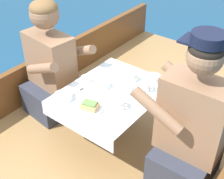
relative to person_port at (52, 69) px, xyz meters
name	(u,v)px	position (x,y,z in m)	size (l,w,h in m)	color
ground_plane	(118,159)	(0.61, 0.10, -0.73)	(60.00, 60.00, 0.00)	navy
boat_deck	(119,145)	(0.61, 0.10, -0.57)	(1.86, 3.46, 0.33)	#A87F4C
gunwale_port	(40,75)	(-0.29, 0.10, -0.22)	(0.06, 3.46, 0.36)	brown
cockpit_table	(112,97)	(0.61, 0.01, -0.01)	(0.61, 0.76, 0.44)	#B2B2B7
person_port	(52,69)	(0.00, 0.00, 0.00)	(0.55, 0.48, 0.97)	#333847
person_starboard	(190,129)	(1.21, 0.01, 0.02)	(0.53, 0.45, 1.06)	#333847
plate_sandwich	(90,109)	(0.61, -0.23, 0.04)	(0.18, 0.18, 0.01)	white
plate_bread	(115,73)	(0.48, 0.21, 0.04)	(0.22, 0.22, 0.01)	white
sandwich	(90,106)	(0.61, -0.23, 0.07)	(0.12, 0.10, 0.05)	tan
bowl_port_near	(102,84)	(0.51, 0.01, 0.06)	(0.12, 0.12, 0.04)	white
bowl_starboard_near	(124,89)	(0.67, 0.07, 0.06)	(0.12, 0.12, 0.04)	white
bowl_center_far	(154,78)	(0.76, 0.31, 0.06)	(0.11, 0.11, 0.04)	white
bowl_port_far	(63,96)	(0.40, -0.26, 0.06)	(0.12, 0.12, 0.04)	white
coffee_cup_port	(146,87)	(0.78, 0.17, 0.07)	(0.10, 0.07, 0.06)	white
coffee_cup_starboard	(86,80)	(0.39, -0.02, 0.06)	(0.10, 0.07, 0.06)	white
coffee_cup_center	(120,104)	(0.75, -0.10, 0.06)	(0.11, 0.08, 0.06)	white
tin_can	(133,77)	(0.64, 0.22, 0.06)	(0.07, 0.07, 0.05)	silver
utensil_knife_port	(126,84)	(0.62, 0.15, 0.04)	(0.17, 0.05, 0.00)	silver
utensil_spoon_starboard	(110,111)	(0.73, -0.17, 0.04)	(0.10, 0.16, 0.01)	silver
utensil_spoon_center	(106,98)	(0.62, -0.08, 0.04)	(0.04, 0.17, 0.01)	silver
utensil_fork_port	(76,93)	(0.42, -0.15, 0.04)	(0.02, 0.17, 0.00)	silver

